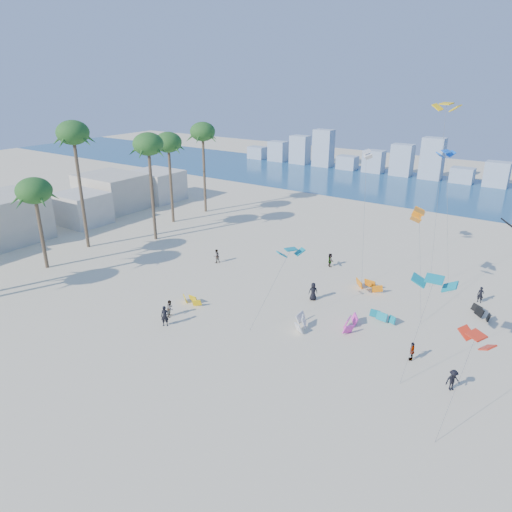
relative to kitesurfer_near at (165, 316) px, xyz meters
The scene contains 10 objects.
ground 7.20m from the kitesurfer_near, 85.50° to the right, with size 220.00×220.00×0.00m, color beige.
ocean 64.89m from the kitesurfer_near, 89.50° to the left, with size 220.00×220.00×0.00m, color navy.
kitesurfer_near is the anchor object (origin of this frame).
kitesurfer_mid 1.75m from the kitesurfer_near, 118.96° to the left, with size 0.77×0.60×1.59m, color gray.
kitesurfers_far 16.74m from the kitesurfer_near, 49.60° to the left, with size 29.51×16.86×1.80m.
grounded_kites 16.95m from the kitesurfer_near, 42.15° to the left, with size 25.81×14.33×0.95m.
flying_kites 25.47m from the kitesurfer_near, 39.25° to the left, with size 25.85×26.56×18.49m.
palm_row 24.46m from the kitesurfer_near, 155.85° to the left, with size 8.71×44.80×15.62m.
beachfront_buildings 35.89m from the kitesurfer_near, 157.54° to the left, with size 11.50×43.00×6.00m.
distant_skyline 74.92m from the kitesurfer_near, 90.48° to the left, with size 85.00×3.00×8.40m.
Camera 1 is at (26.62, -18.33, 20.87)m, focal length 33.09 mm.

